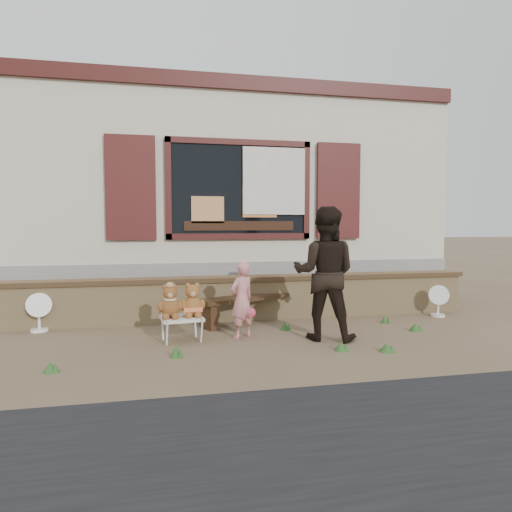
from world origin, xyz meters
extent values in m
plane|color=brown|center=(0.00, 0.00, 0.00)|extent=(80.00, 80.00, 0.00)
cube|color=#B0A58F|center=(0.00, 4.50, 2.40)|extent=(8.00, 5.00, 3.20)
cube|color=gray|center=(0.00, 4.50, 0.40)|extent=(8.04, 5.04, 0.80)
cube|color=black|center=(0.00, 1.97, 2.05)|extent=(2.30, 0.04, 1.50)
cube|color=#3E1512|center=(0.00, 1.95, 2.85)|extent=(2.50, 0.08, 0.10)
cube|color=#3E1512|center=(0.00, 1.95, 1.25)|extent=(2.50, 0.08, 0.10)
cube|color=#3E1512|center=(-1.20, 1.95, 2.05)|extent=(0.10, 0.08, 1.70)
cube|color=#3E1512|center=(1.20, 1.95, 2.05)|extent=(0.10, 0.08, 1.70)
cube|color=#401117|center=(-1.80, 1.94, 2.05)|extent=(0.80, 0.07, 1.70)
cube|color=#401117|center=(1.80, 1.94, 2.05)|extent=(0.80, 0.07, 1.70)
cube|color=beige|center=(0.60, 1.90, 2.20)|extent=(1.10, 0.02, 1.15)
cube|color=#3E1512|center=(0.00, 1.98, 3.85)|extent=(8.00, 0.12, 0.25)
cube|color=black|center=(0.00, 1.94, 1.43)|extent=(1.90, 0.06, 0.16)
cube|color=tan|center=(-0.55, 1.94, 1.70)|extent=(0.55, 0.06, 0.45)
cube|color=#E08447|center=(0.35, 1.94, 1.85)|extent=(0.60, 0.06, 0.55)
cube|color=tan|center=(0.00, 1.00, 0.30)|extent=(7.00, 0.30, 0.60)
cube|color=brown|center=(0.00, 1.00, 0.63)|extent=(7.10, 0.36, 0.07)
cube|color=black|center=(-0.08, 0.73, 0.38)|extent=(1.59, 0.97, 0.06)
cube|color=black|center=(-0.71, 0.44, 0.17)|extent=(0.22, 0.31, 0.34)
cube|color=black|center=(0.56, 1.02, 0.17)|extent=(0.22, 0.31, 0.34)
cube|color=silver|center=(-1.10, -0.11, 0.29)|extent=(0.55, 0.50, 0.04)
cylinder|color=silver|center=(-1.29, -0.33, 0.13)|extent=(0.03, 0.03, 0.27)
cylinder|color=silver|center=(-0.87, -0.28, 0.13)|extent=(0.03, 0.03, 0.27)
cylinder|color=silver|center=(-1.34, 0.05, 0.13)|extent=(0.03, 0.03, 0.27)
cylinder|color=silver|center=(-0.92, 0.10, 0.13)|extent=(0.03, 0.03, 0.27)
imported|color=#DA8286|center=(-0.34, -0.11, 0.49)|extent=(0.43, 0.38, 0.98)
imported|color=black|center=(0.67, -0.39, 0.84)|extent=(1.01, 0.93, 1.68)
cylinder|color=white|center=(-2.97, 0.80, 0.02)|extent=(0.23, 0.23, 0.04)
cylinder|color=white|center=(-2.97, 0.80, 0.16)|extent=(0.04, 0.04, 0.29)
cylinder|color=white|center=(-2.97, 0.80, 0.37)|extent=(0.34, 0.20, 0.33)
cylinder|color=white|center=(2.94, 0.56, 0.02)|extent=(0.21, 0.21, 0.04)
cylinder|color=white|center=(2.94, 0.56, 0.15)|extent=(0.03, 0.03, 0.27)
cylinder|color=white|center=(2.94, 0.56, 0.35)|extent=(0.32, 0.22, 0.31)
cone|color=#2C5522|center=(0.31, 0.18, 0.06)|extent=(0.12, 0.12, 0.11)
cone|color=#2C5522|center=(-1.21, -0.82, 0.07)|extent=(0.12, 0.12, 0.14)
cone|color=#2C5522|center=(0.67, -0.95, 0.05)|extent=(0.15, 0.15, 0.11)
cone|color=#2C5522|center=(1.87, 0.30, 0.06)|extent=(0.10, 0.10, 0.11)
cone|color=#2C5522|center=(2.04, -0.25, 0.05)|extent=(0.17, 0.17, 0.11)
cone|color=#2C5522|center=(-2.43, -1.06, 0.05)|extent=(0.15, 0.15, 0.11)
cone|color=#2C5522|center=(1.16, -1.10, 0.05)|extent=(0.17, 0.17, 0.10)
camera|label=1|loc=(-1.37, -5.80, 1.46)|focal=32.00mm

